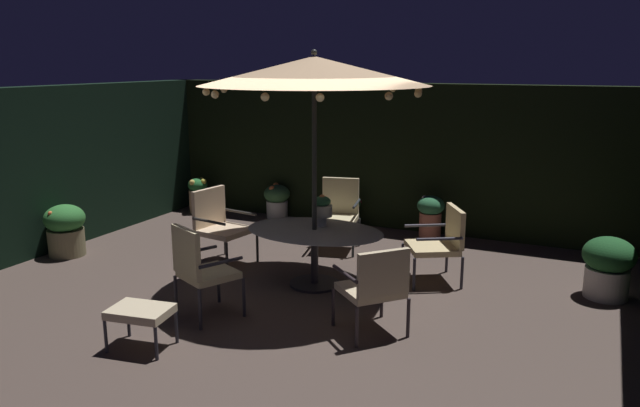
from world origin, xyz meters
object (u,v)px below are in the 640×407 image
(patio_chair_southeast, at_px, (375,285))
(patio_dining_table, at_px, (315,240))
(potted_plant_left_far, at_px, (608,265))
(centerpiece_planter, at_px, (322,208))
(potted_plant_left_near, at_px, (65,229))
(potted_plant_front_corner, at_px, (349,209))
(patio_chair_south, at_px, (441,240))
(patio_chair_east, at_px, (200,266))
(patio_chair_northeast, at_px, (219,222))
(potted_plant_right_near, at_px, (277,199))
(potted_plant_back_left, at_px, (430,215))
(patio_umbrella, at_px, (314,71))
(patio_chair_north, at_px, (339,210))
(potted_plant_back_center, at_px, (198,194))
(ottoman_footrest, at_px, (140,313))

(patio_chair_southeast, bearing_deg, patio_dining_table, 138.06)
(patio_chair_southeast, xyz_separation_m, potted_plant_left_far, (2.08, 2.09, -0.15))
(centerpiece_planter, bearing_deg, potted_plant_left_near, -171.01)
(potted_plant_front_corner, distance_m, potted_plant_left_far, 4.21)
(patio_chair_south, distance_m, potted_plant_left_near, 5.15)
(potted_plant_left_far, bearing_deg, patio_chair_east, -147.69)
(patio_chair_northeast, distance_m, potted_plant_right_near, 2.53)
(potted_plant_back_left, bearing_deg, patio_chair_south, -71.35)
(patio_umbrella, height_order, patio_chair_northeast, patio_umbrella)
(patio_umbrella, relative_size, patio_chair_north, 2.75)
(patio_chair_south, xyz_separation_m, potted_plant_back_center, (-4.84, 1.68, -0.19))
(patio_chair_east, relative_size, ottoman_footrest, 1.64)
(potted_plant_left_far, height_order, potted_plant_right_near, potted_plant_left_far)
(potted_plant_back_left, xyz_separation_m, potted_plant_back_center, (-4.25, -0.07, -0.05))
(centerpiece_planter, distance_m, potted_plant_left_near, 3.77)
(patio_chair_northeast, bearing_deg, potted_plant_left_near, -162.95)
(patio_chair_east, bearing_deg, patio_chair_south, 47.49)
(potted_plant_right_near, bearing_deg, centerpiece_planter, -51.30)
(patio_chair_north, distance_m, potted_plant_right_near, 2.08)
(patio_chair_east, bearing_deg, potted_plant_front_corner, 89.83)
(patio_chair_northeast, relative_size, potted_plant_back_left, 1.48)
(potted_plant_left_far, relative_size, potted_plant_back_center, 1.14)
(centerpiece_planter, xyz_separation_m, potted_plant_back_center, (-3.51, 2.28, -0.59))
(patio_chair_southeast, xyz_separation_m, potted_plant_back_left, (-0.40, 3.57, -0.15))
(centerpiece_planter, distance_m, potted_plant_back_left, 2.53)
(potted_plant_left_near, bearing_deg, patio_chair_south, 13.35)
(patio_dining_table, height_order, patio_umbrella, patio_umbrella)
(patio_dining_table, xyz_separation_m, patio_chair_southeast, (1.15, -1.03, -0.03))
(patio_umbrella, height_order, patio_chair_south, patio_umbrella)
(centerpiece_planter, distance_m, patio_chair_east, 1.76)
(patio_umbrella, distance_m, potted_plant_left_far, 4.03)
(patio_umbrella, height_order, potted_plant_left_near, patio_umbrella)
(potted_plant_front_corner, xyz_separation_m, potted_plant_back_left, (1.40, -0.16, 0.08))
(patio_umbrella, xyz_separation_m, centerpiece_planter, (0.02, 0.18, -1.63))
(patio_chair_north, xyz_separation_m, potted_plant_front_corner, (-0.31, 1.18, -0.27))
(potted_plant_left_near, bearing_deg, potted_plant_back_left, 33.63)
(potted_plant_front_corner, bearing_deg, potted_plant_right_near, 178.95)
(centerpiece_planter, relative_size, potted_plant_left_far, 0.55)
(patio_chair_southeast, relative_size, potted_plant_left_far, 1.29)
(patio_chair_north, relative_size, potted_plant_back_left, 1.50)
(patio_chair_northeast, bearing_deg, patio_umbrella, -9.08)
(patio_chair_northeast, relative_size, patio_chair_east, 0.99)
(patio_chair_south, distance_m, potted_plant_front_corner, 2.77)
(patio_dining_table, distance_m, ottoman_footrest, 2.36)
(patio_chair_east, relative_size, patio_chair_southeast, 1.10)
(patio_umbrella, distance_m, patio_chair_north, 2.52)
(potted_plant_right_near, bearing_deg, patio_chair_east, -71.79)
(potted_plant_back_left, bearing_deg, patio_chair_northeast, -135.07)
(patio_chair_east, bearing_deg, potted_plant_left_near, 161.61)
(patio_chair_south, distance_m, potted_plant_back_left, 1.85)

